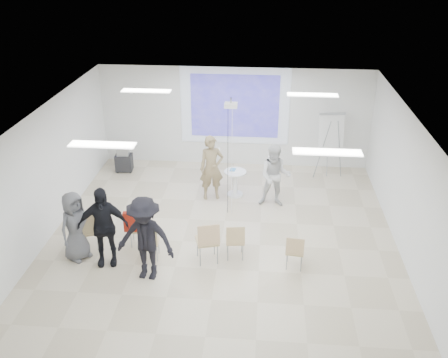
# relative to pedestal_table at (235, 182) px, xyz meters

# --- Properties ---
(floor) EXTENTS (8.00, 9.00, 0.10)m
(floor) POSITION_rel_pedestal_table_xyz_m (-0.16, -2.39, -0.46)
(floor) COLOR beige
(floor) RESTS_ON ground
(ceiling) EXTENTS (8.00, 9.00, 0.10)m
(ceiling) POSITION_rel_pedestal_table_xyz_m (-0.16, -2.39, 2.64)
(ceiling) COLOR white
(ceiling) RESTS_ON wall_back
(wall_back) EXTENTS (8.00, 0.10, 3.00)m
(wall_back) POSITION_rel_pedestal_table_xyz_m (-0.16, 2.16, 1.09)
(wall_back) COLOR silver
(wall_back) RESTS_ON floor
(wall_left) EXTENTS (0.10, 9.00, 3.00)m
(wall_left) POSITION_rel_pedestal_table_xyz_m (-4.21, -2.39, 1.09)
(wall_left) COLOR silver
(wall_left) RESTS_ON floor
(wall_right) EXTENTS (0.10, 9.00, 3.00)m
(wall_right) POSITION_rel_pedestal_table_xyz_m (3.89, -2.39, 1.09)
(wall_right) COLOR silver
(wall_right) RESTS_ON floor
(projection_halo) EXTENTS (3.20, 0.01, 2.30)m
(projection_halo) POSITION_rel_pedestal_table_xyz_m (-0.16, 2.10, 1.44)
(projection_halo) COLOR silver
(projection_halo) RESTS_ON wall_back
(projection_image) EXTENTS (2.60, 0.01, 1.90)m
(projection_image) POSITION_rel_pedestal_table_xyz_m (-0.16, 2.08, 1.44)
(projection_image) COLOR #3934B2
(projection_image) RESTS_ON wall_back
(pedestal_table) EXTENTS (0.68, 0.68, 0.74)m
(pedestal_table) POSITION_rel_pedestal_table_xyz_m (0.00, 0.00, 0.00)
(pedestal_table) COLOR silver
(pedestal_table) RESTS_ON floor
(player_left) EXTENTS (0.83, 0.68, 1.98)m
(player_left) POSITION_rel_pedestal_table_xyz_m (-0.61, -0.18, 0.58)
(player_left) COLOR #8F7B57
(player_left) RESTS_ON floor
(player_right) EXTENTS (0.93, 0.76, 1.85)m
(player_right) POSITION_rel_pedestal_table_xyz_m (1.05, -0.45, 0.52)
(player_right) COLOR silver
(player_right) RESTS_ON floor
(controller_left) EXTENTS (0.08, 0.14, 0.04)m
(controller_left) POSITION_rel_pedestal_table_xyz_m (-0.43, 0.07, 0.90)
(controller_left) COLOR white
(controller_left) RESTS_ON player_left
(controller_right) EXTENTS (0.04, 0.12, 0.04)m
(controller_right) POSITION_rel_pedestal_table_xyz_m (0.87, -0.20, 0.84)
(controller_right) COLOR white
(controller_right) RESTS_ON player_right
(chair_far_left) EXTENTS (0.62, 0.64, 1.00)m
(chair_far_left) POSITION_rel_pedestal_table_xyz_m (-3.04, -2.98, 0.18)
(chair_far_left) COLOR tan
(chair_far_left) RESTS_ON floor
(chair_left_mid) EXTENTS (0.41, 0.44, 0.81)m
(chair_left_mid) POSITION_rel_pedestal_table_xyz_m (-2.01, -2.65, 0.07)
(chair_left_mid) COLOR tan
(chair_left_mid) RESTS_ON floor
(chair_left_inner) EXTENTS (0.41, 0.43, 0.80)m
(chair_left_inner) POSITION_rel_pedestal_table_xyz_m (-1.63, -3.15, 0.07)
(chair_left_inner) COLOR tan
(chair_left_inner) RESTS_ON floor
(chair_center) EXTENTS (0.59, 0.61, 0.99)m
(chair_center) POSITION_rel_pedestal_table_xyz_m (-0.37, -3.16, 0.18)
(chair_center) COLOR tan
(chair_center) RESTS_ON floor
(chair_right_inner) EXTENTS (0.44, 0.47, 0.85)m
(chair_right_inner) POSITION_rel_pedestal_table_xyz_m (0.20, -2.96, 0.09)
(chair_right_inner) COLOR tan
(chair_right_inner) RESTS_ON floor
(chair_right_far) EXTENTS (0.42, 0.44, 0.80)m
(chair_right_far) POSITION_rel_pedestal_table_xyz_m (1.46, -3.22, 0.06)
(chair_right_far) COLOR tan
(chair_right_far) RESTS_ON floor
(red_jacket) EXTENTS (0.50, 0.16, 0.47)m
(red_jacket) POSITION_rel_pedestal_table_xyz_m (-2.02, -2.80, 0.31)
(red_jacket) COLOR #A82314
(red_jacket) RESTS_ON chair_left_mid
(laptop) EXTENTS (0.31, 0.24, 0.02)m
(laptop) POSITION_rel_pedestal_table_xyz_m (-1.63, -3.06, 0.02)
(laptop) COLOR black
(laptop) RESTS_ON chair_left_inner
(audience_left) EXTENTS (1.30, 0.91, 2.06)m
(audience_left) POSITION_rel_pedestal_table_xyz_m (-2.54, -3.35, 0.62)
(audience_left) COLOR black
(audience_left) RESTS_ON floor
(audience_mid) EXTENTS (1.43, 0.91, 2.08)m
(audience_mid) POSITION_rel_pedestal_table_xyz_m (-1.55, -3.76, 0.63)
(audience_mid) COLOR black
(audience_mid) RESTS_ON floor
(audience_outer) EXTENTS (0.93, 1.03, 1.77)m
(audience_outer) POSITION_rel_pedestal_table_xyz_m (-3.20, -3.21, 0.48)
(audience_outer) COLOR slate
(audience_outer) RESTS_ON floor
(flipchart_easel) EXTENTS (0.84, 0.64, 1.95)m
(flipchart_easel) POSITION_rel_pedestal_table_xyz_m (2.60, 1.36, 1.03)
(flipchart_easel) COLOR gray
(flipchart_easel) RESTS_ON floor
(av_cart) EXTENTS (0.52, 0.43, 0.73)m
(av_cart) POSITION_rel_pedestal_table_xyz_m (-3.41, 1.28, -0.07)
(av_cart) COLOR black
(av_cart) RESTS_ON floor
(ceiling_projector) EXTENTS (0.30, 0.25, 3.00)m
(ceiling_projector) POSITION_rel_pedestal_table_xyz_m (-0.06, -0.90, 2.28)
(ceiling_projector) COLOR white
(ceiling_projector) RESTS_ON ceiling
(fluor_panel_nw) EXTENTS (1.20, 0.30, 0.02)m
(fluor_panel_nw) POSITION_rel_pedestal_table_xyz_m (-2.16, -0.39, 2.56)
(fluor_panel_nw) COLOR white
(fluor_panel_nw) RESTS_ON ceiling
(fluor_panel_ne) EXTENTS (1.20, 0.30, 0.02)m
(fluor_panel_ne) POSITION_rel_pedestal_table_xyz_m (1.84, -0.39, 2.56)
(fluor_panel_ne) COLOR white
(fluor_panel_ne) RESTS_ON ceiling
(fluor_panel_sw) EXTENTS (1.20, 0.30, 0.02)m
(fluor_panel_sw) POSITION_rel_pedestal_table_xyz_m (-2.16, -3.89, 2.56)
(fluor_panel_sw) COLOR white
(fluor_panel_sw) RESTS_ON ceiling
(fluor_panel_se) EXTENTS (1.20, 0.30, 0.02)m
(fluor_panel_se) POSITION_rel_pedestal_table_xyz_m (1.84, -3.89, 2.56)
(fluor_panel_se) COLOR white
(fluor_panel_se) RESTS_ON ceiling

